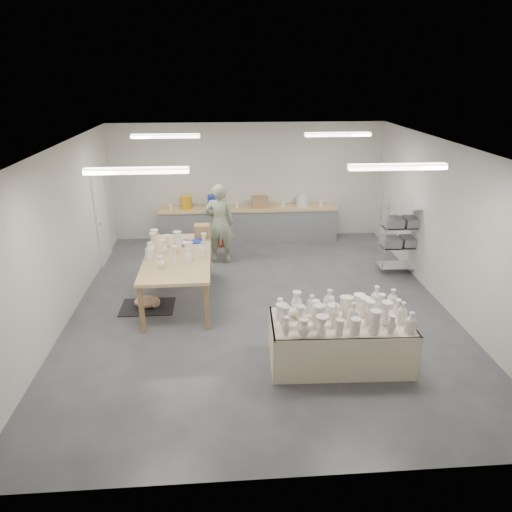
{
  "coord_description": "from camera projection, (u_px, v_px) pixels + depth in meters",
  "views": [
    {
      "loc": [
        -0.65,
        -7.72,
        4.19
      ],
      "look_at": [
        -0.08,
        -0.04,
        1.05
      ],
      "focal_mm": 32.0,
      "sensor_mm": 36.0,
      "label": 1
    }
  ],
  "objects": [
    {
      "name": "back_counter",
      "position": [
        248.0,
        223.0,
        11.97
      ],
      "size": [
        4.6,
        0.6,
        1.24
      ],
      "color": "tan",
      "rests_on": "ground"
    },
    {
      "name": "work_table",
      "position": [
        178.0,
        253.0,
        8.76
      ],
      "size": [
        1.27,
        2.5,
        1.29
      ],
      "rotation": [
        0.0,
        0.0,
        0.01
      ],
      "color": "tan",
      "rests_on": "ground"
    },
    {
      "name": "wire_shelf",
      "position": [
        401.0,
        233.0,
        9.92
      ],
      "size": [
        0.88,
        0.48,
        1.8
      ],
      "color": "silver",
      "rests_on": "ground"
    },
    {
      "name": "drying_table",
      "position": [
        340.0,
        338.0,
        6.89
      ],
      "size": [
        2.13,
        1.07,
        1.11
      ],
      "rotation": [
        0.0,
        0.0,
        -0.04
      ],
      "color": "olive",
      "rests_on": "ground"
    },
    {
      "name": "red_stool",
      "position": [
        220.0,
        245.0,
        10.94
      ],
      "size": [
        0.45,
        0.45,
        0.35
      ],
      "rotation": [
        0.0,
        0.0,
        0.23
      ],
      "color": "#A92818",
      "rests_on": "ground"
    },
    {
      "name": "potter",
      "position": [
        220.0,
        224.0,
        10.46
      ],
      "size": [
        0.7,
        0.48,
        1.86
      ],
      "primitive_type": "imported",
      "rotation": [
        0.0,
        0.0,
        3.09
      ],
      "color": "#93A27D",
      "rests_on": "ground"
    },
    {
      "name": "rug",
      "position": [
        148.0,
        307.0,
        8.69
      ],
      "size": [
        1.0,
        0.7,
        0.02
      ],
      "primitive_type": "cube",
      "color": "black",
      "rests_on": "ground"
    },
    {
      "name": "cat",
      "position": [
        148.0,
        302.0,
        8.64
      ],
      "size": [
        0.54,
        0.41,
        0.21
      ],
      "rotation": [
        0.0,
        0.0,
        0.15
      ],
      "color": "white",
      "rests_on": "rug"
    },
    {
      "name": "room",
      "position": [
        254.0,
        201.0,
        8.05
      ],
      "size": [
        8.0,
        8.02,
        3.0
      ],
      "color": "#424449",
      "rests_on": "ground"
    }
  ]
}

